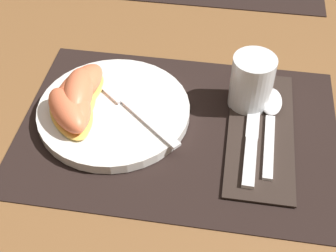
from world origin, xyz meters
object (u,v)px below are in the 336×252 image
knife (252,130)px  citrus_wedge_3 (78,107)px  plate (114,111)px  citrus_wedge_1 (79,94)px  citrus_wedge_0 (79,89)px  fork (128,103)px  juice_glass (251,85)px  citrus_wedge_2 (68,112)px  spoon (271,113)px

knife → citrus_wedge_3: (-0.26, -0.02, 0.03)m
plate → citrus_wedge_1: (-0.05, -0.00, 0.03)m
citrus_wedge_0 → fork: bearing=-3.9°
juice_glass → citrus_wedge_2: (-0.26, -0.09, -0.00)m
plate → citrus_wedge_1: citrus_wedge_1 is taller
citrus_wedge_1 → juice_glass: bearing=12.9°
citrus_wedge_1 → citrus_wedge_3: 0.02m
citrus_wedge_1 → citrus_wedge_3: citrus_wedge_1 is taller
plate → citrus_wedge_3: (-0.05, -0.02, 0.02)m
knife → citrus_wedge_0: size_ratio=1.79×
citrus_wedge_0 → spoon: bearing=3.6°
citrus_wedge_1 → spoon: bearing=6.7°
fork → juice_glass: bearing=14.8°
citrus_wedge_1 → plate: bearing=0.8°
citrus_wedge_0 → citrus_wedge_3: (0.01, -0.04, -0.00)m
spoon → citrus_wedge_1: 0.29m
fork → citrus_wedge_2: (-0.08, -0.05, 0.01)m
knife → plate: bearing=178.4°
citrus_wedge_2 → citrus_wedge_3: 0.02m
citrus_wedge_1 → knife: bearing=-1.1°
fork → citrus_wedge_2: size_ratio=1.51×
juice_glass → citrus_wedge_0: bearing=-170.6°
fork → citrus_wedge_1: 0.08m
knife → spoon: spoon is taller
knife → citrus_wedge_0: citrus_wedge_0 is taller
citrus_wedge_1 → citrus_wedge_2: (-0.01, -0.04, -0.00)m
knife → fork: bearing=175.3°
citrus_wedge_0 → citrus_wedge_2: citrus_wedge_2 is taller
spoon → citrus_wedge_2: bearing=-166.7°
plate → juice_glass: bearing=15.9°
fork → citrus_wedge_0: bearing=176.1°
plate → fork: size_ratio=1.42×
juice_glass → citrus_wedge_1: 0.26m
spoon → citrus_wedge_0: 0.30m
citrus_wedge_0 → citrus_wedge_3: 0.04m
knife → citrus_wedge_3: bearing=-175.9°
juice_glass → citrus_wedge_3: juice_glass is taller
fork → citrus_wedge_2: citrus_wedge_2 is taller
juice_glass → spoon: (0.03, -0.02, -0.03)m
fork → citrus_wedge_3: citrus_wedge_3 is taller
fork → knife: bearing=-4.7°
juice_glass → citrus_wedge_1: bearing=-167.1°
knife → spoon: 0.05m
juice_glass → spoon: juice_glass is taller
juice_glass → citrus_wedge_2: 0.28m
spoon → citrus_wedge_3: bearing=-168.5°
spoon → knife: bearing=-123.8°
spoon → citrus_wedge_0: size_ratio=1.46×
citrus_wedge_2 → citrus_wedge_3: (0.01, 0.01, -0.00)m
spoon → citrus_wedge_3: 0.29m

